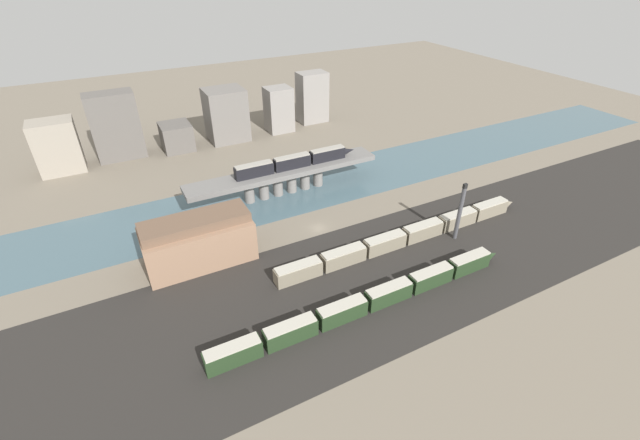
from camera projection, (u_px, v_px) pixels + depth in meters
ground_plane at (318, 228)px, 114.83m from camera, size 400.00×400.00×0.00m
railbed_yard at (367, 280)px, 96.95m from camera, size 280.00×42.00×0.01m
river_water at (285, 193)px, 131.27m from camera, size 320.00×27.25×0.01m
bridge at (284, 176)px, 128.06m from camera, size 59.40×8.27×7.94m
train_on_bridge at (296, 161)px, 127.50m from camera, size 39.19×2.66×3.83m
train_yard_near at (371, 301)px, 88.45m from camera, size 70.93×2.96×4.10m
train_yard_mid at (408, 235)px, 108.48m from camera, size 74.06×3.10×4.02m
warehouse_building at (198, 241)px, 100.03m from camera, size 24.88×11.65×12.08m
signal_tower at (460, 213)px, 106.91m from camera, size 1.06×1.06×15.83m
city_block_far_left at (57, 147)px, 139.43m from camera, size 13.44×9.67×17.40m
city_block_left at (116, 126)px, 147.47m from camera, size 15.76×8.58×23.02m
city_block_center at (177, 137)px, 157.15m from camera, size 10.62×11.41×9.61m
city_block_right at (226, 115)px, 162.58m from camera, size 14.53×12.69×19.50m
city_block_far_right at (279, 110)px, 170.94m from camera, size 10.06×8.71×17.50m
city_block_tall at (312, 97)px, 179.59m from camera, size 11.91×8.13×20.57m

